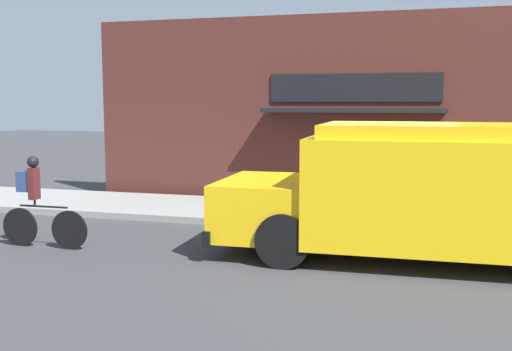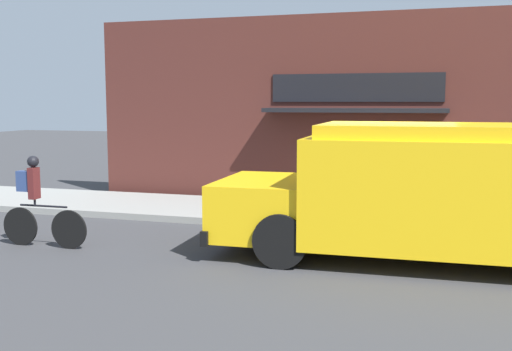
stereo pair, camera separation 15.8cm
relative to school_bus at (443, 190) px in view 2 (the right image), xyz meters
The scene contains 5 objects.
ground_plane 2.23m from the school_bus, 123.04° to the left, with size 70.00×70.00×0.00m, color #38383A.
sidewalk 3.35m from the school_bus, 109.20° to the left, with size 28.00×2.78×0.14m.
storefront 4.97m from the school_bus, 102.84° to the left, with size 15.37×0.89×4.65m.
school_bus is the anchor object (origin of this frame).
cyclist 6.89m from the school_bus, behind, with size 1.67×0.20×1.61m.
Camera 2 is at (0.90, -11.43, 2.54)m, focal length 42.00 mm.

